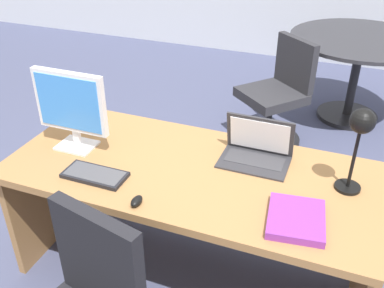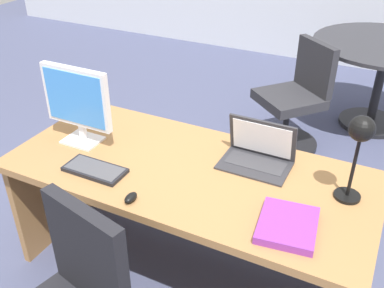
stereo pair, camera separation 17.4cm
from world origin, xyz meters
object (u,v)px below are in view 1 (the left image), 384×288
meeting_table (358,58)px  mouse (137,201)px  monitor (71,106)px  keyboard (95,175)px  meeting_chair_near (276,101)px  desk (192,193)px  book (296,219)px  desk_lamp (360,133)px  laptop (257,147)px

meeting_table → mouse: bearing=-106.6°
monitor → meeting_table: (1.34, 2.39, -0.38)m
keyboard → meeting_chair_near: bearing=74.8°
meeting_chair_near → mouse: bearing=-96.5°
desk → mouse: 0.46m
keyboard → meeting_table: bearing=67.1°
monitor → meeting_table: 2.77m
desk → book: (0.57, -0.26, 0.21)m
keyboard → desk_lamp: 1.24m
laptop → meeting_table: 2.20m
book → meeting_table: (0.13, 2.58, -0.15)m
book → meeting_chair_near: size_ratio=0.34×
desk → mouse: (-0.11, -0.40, 0.21)m
mouse → desk_lamp: (0.87, 0.44, 0.30)m
desk → mouse: bearing=-106.0°
desk → desk_lamp: desk_lamp is taller
book → monitor: bearing=171.2°
monitor → laptop: (0.94, 0.24, -0.18)m
desk → book: size_ratio=6.07×
monitor → desk_lamp: 1.40m
monitor → desk_lamp: bearing=4.7°
monitor → desk_lamp: size_ratio=1.01×
desk_lamp → monitor: bearing=-175.3°
laptop → meeting_chair_near: size_ratio=0.39×
mouse → book: 0.70m
keyboard → desk_lamp: bearing=15.6°
meeting_chair_near → keyboard: bearing=-105.2°
laptop → mouse: 0.70m
monitor → laptop: 0.98m
meeting_chair_near → desk_lamp: bearing=-68.4°
desk → meeting_table: 2.42m
book → keyboard: bearing=-178.8°
laptop → mouse: (-0.40, -0.57, -0.05)m
meeting_table → meeting_chair_near: 0.92m
laptop → mouse: bearing=-125.5°
mouse → meeting_table: bearing=73.4°
meeting_table → laptop: bearing=-100.7°
desk → book: book is taller
desk_lamp → meeting_table: 2.32m
monitor → book: 1.25m
book → desk: bearing=155.5°
laptop → keyboard: 0.83m
mouse → book: bearing=11.3°
desk_lamp → keyboard: bearing=-164.4°
desk → keyboard: bearing=-145.1°
monitor → laptop: bearing=14.6°
desk → desk_lamp: (0.75, 0.04, 0.51)m
mouse → meeting_chair_near: 2.08m
keyboard → book: 0.97m
desk → meeting_table: bearing=73.3°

